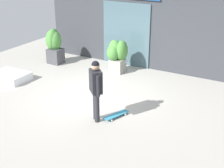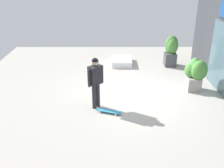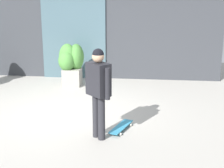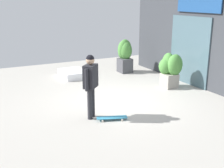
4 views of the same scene
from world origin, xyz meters
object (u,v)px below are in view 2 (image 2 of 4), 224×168
Objects in this scene: skateboarder at (95,78)px; planter_box_right at (171,49)px; skateboard at (109,111)px; planter_box_left at (195,72)px.

skateboarder is 1.21× the size of planter_box_right.
skateboarder is 5.04m from planter_box_right.
skateboarder is 1.10m from skateboard.
planter_box_left is at bearing 6.87° from planter_box_right.
planter_box_right is at bearing -173.13° from planter_box_left.
skateboard is 5.14m from planter_box_right.
skateboarder is at bearing -69.48° from planter_box_left.
skateboard is (0.37, 0.41, -0.95)m from skateboarder.
skateboarder is at bearing 156.98° from skateboard.
skateboard is at bearing 2.00° from skateboarder.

